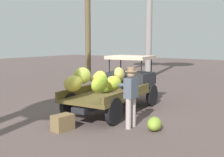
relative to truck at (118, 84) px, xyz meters
name	(u,v)px	position (x,y,z in m)	size (l,w,h in m)	color
ground_plane	(111,112)	(-0.41, -0.01, -0.90)	(60.00, 60.00, 0.00)	brown
truck	(118,84)	(0.00, 0.00, 0.00)	(4.56, 2.09, 1.83)	#26272D
farmer	(131,94)	(-1.53, -1.49, 0.05)	(0.53, 0.47, 1.67)	#BCA9AA
wooden_crate	(63,123)	(-2.79, -0.16, -0.69)	(0.55, 0.37, 0.42)	olive
loose_banana_bunch	(154,124)	(-1.38, -2.15, -0.72)	(0.59, 0.38, 0.37)	#90B638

